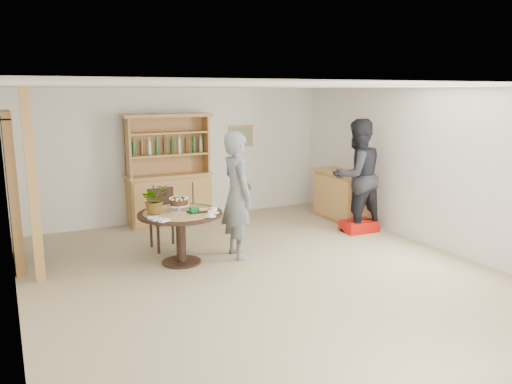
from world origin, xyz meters
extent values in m
plane|color=tan|center=(0.00, 0.00, 0.00)|extent=(7.00, 7.00, 0.00)
cube|color=white|center=(0.00, 3.50, 1.25)|extent=(6.00, 0.04, 2.50)
cube|color=white|center=(0.00, -3.50, 1.25)|extent=(6.00, 0.04, 2.50)
cube|color=white|center=(-3.00, 0.00, 1.25)|extent=(0.04, 7.00, 2.50)
cube|color=white|center=(3.00, 0.00, 1.25)|extent=(0.04, 7.00, 2.50)
cube|color=white|center=(0.00, 0.00, 2.50)|extent=(6.00, 7.00, 0.04)
cube|color=tan|center=(1.30, 3.47, 1.55)|extent=(0.52, 0.03, 0.42)
cube|color=#59724C|center=(1.30, 3.45, 1.55)|extent=(0.44, 0.02, 0.34)
cube|color=black|center=(-2.94, 2.00, 1.05)|extent=(0.10, 0.90, 2.10)
cube|color=#B7804D|center=(-2.92, 1.50, 1.05)|extent=(0.12, 0.10, 2.10)
cube|color=#B7804D|center=(-2.92, 2.50, 1.05)|extent=(0.12, 0.10, 2.10)
cube|color=#B7804D|center=(-2.92, 2.00, 2.13)|extent=(0.12, 1.10, 0.10)
cube|color=tan|center=(-2.70, 1.20, 1.25)|extent=(0.12, 0.12, 2.50)
cube|color=#B7804D|center=(-0.30, 3.24, 0.45)|extent=(1.50, 0.50, 0.90)
cube|color=tan|center=(-0.30, 3.24, 0.92)|extent=(1.56, 0.54, 0.04)
cube|color=#B7804D|center=(-0.30, 3.34, 1.47)|extent=(1.50, 0.04, 1.06)
cube|color=#B7804D|center=(-1.03, 3.19, 1.47)|extent=(0.04, 0.34, 1.06)
cube|color=#B7804D|center=(0.43, 3.19, 1.47)|extent=(0.04, 0.34, 1.06)
cube|color=tan|center=(-0.30, 3.19, 1.30)|extent=(1.44, 0.32, 0.03)
cube|color=tan|center=(-0.30, 3.19, 1.70)|extent=(1.44, 0.32, 0.03)
cube|color=#B7804D|center=(-0.30, 3.19, 2.01)|extent=(1.62, 0.40, 0.06)
cylinder|color=#194C1E|center=(-0.86, 3.19, 1.46)|extent=(0.07, 0.07, 0.28)
cylinder|color=#4C2D14|center=(-0.70, 3.19, 1.46)|extent=(0.07, 0.07, 0.28)
cylinder|color=#B2BFB2|center=(-0.54, 3.19, 1.46)|extent=(0.07, 0.07, 0.28)
cylinder|color=#194C1E|center=(-0.38, 3.19, 1.46)|extent=(0.07, 0.07, 0.28)
cylinder|color=#4C2D14|center=(-0.22, 3.19, 1.46)|extent=(0.07, 0.07, 0.28)
cylinder|color=#B2BFB2|center=(-0.06, 3.19, 1.46)|extent=(0.07, 0.07, 0.28)
cylinder|color=#194C1E|center=(0.10, 3.19, 1.46)|extent=(0.07, 0.07, 0.28)
cylinder|color=#4C2D14|center=(0.26, 3.19, 1.46)|extent=(0.07, 0.07, 0.28)
cube|color=#B7804D|center=(2.74, 2.00, 0.45)|extent=(0.50, 1.20, 0.90)
cube|color=tan|center=(2.74, 2.00, 0.92)|extent=(0.54, 1.26, 0.04)
cylinder|color=black|center=(-0.83, 1.01, 0.73)|extent=(1.20, 1.20, 0.04)
cylinder|color=black|center=(-0.83, 1.01, 0.36)|extent=(0.14, 0.14, 0.70)
cylinder|color=black|center=(-0.83, 1.01, 0.01)|extent=(0.56, 0.56, 0.03)
cylinder|color=tan|center=(-0.83, 1.01, 0.76)|extent=(1.04, 1.04, 0.01)
cube|color=black|center=(-0.83, 1.76, 0.45)|extent=(0.43, 0.43, 0.04)
cube|color=black|center=(-0.84, 1.95, 0.70)|extent=(0.42, 0.04, 0.46)
cube|color=black|center=(-0.84, 1.95, 0.92)|extent=(0.42, 0.05, 0.05)
cube|color=black|center=(-1.00, 1.58, 0.22)|extent=(0.04, 0.04, 0.44)
cube|color=black|center=(-0.64, 1.59, 0.22)|extent=(0.03, 0.04, 0.44)
cube|color=black|center=(-1.02, 1.94, 0.22)|extent=(0.04, 0.04, 0.44)
cube|color=black|center=(-0.66, 1.95, 0.22)|extent=(0.03, 0.04, 0.44)
cylinder|color=white|center=(-0.83, 1.06, 0.77)|extent=(0.28, 0.28, 0.01)
cylinder|color=white|center=(-0.83, 1.06, 0.81)|extent=(0.05, 0.05, 0.08)
cylinder|color=white|center=(-0.83, 1.06, 0.85)|extent=(0.30, 0.30, 0.01)
cylinder|color=#412612|center=(-0.83, 1.06, 0.90)|extent=(0.26, 0.26, 0.09)
cylinder|color=white|center=(-0.83, 1.06, 0.95)|extent=(0.08, 0.08, 0.01)
sphere|color=white|center=(-0.71, 1.06, 0.95)|extent=(0.04, 0.04, 0.04)
sphere|color=white|center=(-0.73, 1.12, 0.95)|extent=(0.04, 0.04, 0.04)
sphere|color=white|center=(-0.77, 1.17, 0.95)|extent=(0.04, 0.04, 0.04)
sphere|color=white|center=(-0.83, 1.18, 0.95)|extent=(0.04, 0.04, 0.04)
sphere|color=white|center=(-0.89, 1.17, 0.95)|extent=(0.04, 0.04, 0.04)
sphere|color=white|center=(-0.93, 1.12, 0.95)|extent=(0.04, 0.04, 0.04)
sphere|color=white|center=(-0.95, 1.06, 0.95)|extent=(0.04, 0.04, 0.04)
sphere|color=white|center=(-0.93, 1.00, 0.95)|extent=(0.04, 0.04, 0.04)
sphere|color=white|center=(-0.89, 0.96, 0.95)|extent=(0.04, 0.04, 0.04)
sphere|color=white|center=(-0.83, 0.94, 0.95)|extent=(0.04, 0.04, 0.04)
sphere|color=white|center=(-0.77, 0.96, 0.95)|extent=(0.04, 0.04, 0.04)
sphere|color=white|center=(-0.73, 1.00, 0.95)|extent=(0.04, 0.04, 0.04)
imported|color=#3F7233|center=(-1.18, 1.06, 0.97)|extent=(0.47, 0.44, 0.42)
cube|color=black|center=(-0.61, 0.89, 0.77)|extent=(0.30, 0.20, 0.01)
cube|color=#0D7A29|center=(-0.67, 0.89, 0.80)|extent=(0.10, 0.10, 0.06)
cube|color=#0D7A29|center=(-0.67, 0.89, 0.83)|extent=(0.11, 0.02, 0.01)
cylinder|color=white|center=(-0.43, 0.73, 0.76)|extent=(0.15, 0.15, 0.01)
imported|color=white|center=(-0.43, 0.73, 0.81)|extent=(0.10, 0.10, 0.08)
cylinder|color=white|center=(-0.55, 0.56, 0.76)|extent=(0.15, 0.15, 0.01)
imported|color=white|center=(-0.55, 0.56, 0.81)|extent=(0.08, 0.08, 0.07)
cube|color=white|center=(-1.28, 0.81, 0.78)|extent=(0.14, 0.08, 0.03)
cube|color=white|center=(-1.25, 0.69, 0.78)|extent=(0.16, 0.11, 0.03)
cube|color=white|center=(-1.19, 0.59, 0.78)|extent=(0.16, 0.14, 0.03)
imported|color=slate|center=(0.02, 0.91, 0.94)|extent=(0.48, 0.70, 1.88)
imported|color=black|center=(2.46, 1.21, 0.99)|extent=(0.96, 0.75, 1.98)
cube|color=red|center=(2.50, 1.16, 0.10)|extent=(0.63, 0.44, 0.20)
cube|color=black|center=(2.50, 1.16, 0.20)|extent=(0.56, 0.08, 0.01)
camera|label=1|loc=(-3.00, -5.59, 2.44)|focal=35.00mm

